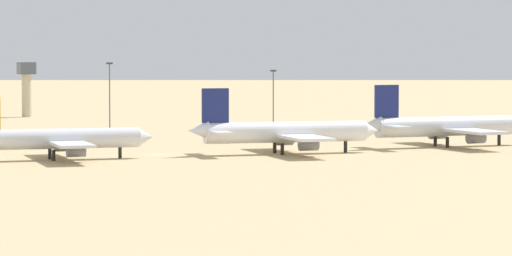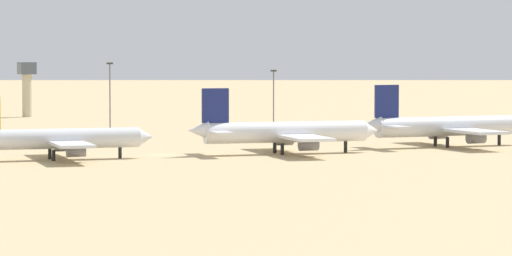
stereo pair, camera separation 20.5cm
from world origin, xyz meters
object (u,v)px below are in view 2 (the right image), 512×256
at_px(parked_jet_yellow_2, 57,139).
at_px(parked_jet_navy_3, 284,132).
at_px(control_tower, 27,84).
at_px(light_pole_mid, 274,93).
at_px(light_pole_west, 110,91).
at_px(parked_jet_navy_4, 446,126).

relative_size(parked_jet_yellow_2, parked_jet_navy_3, 0.92).
xyz_separation_m(parked_jet_yellow_2, control_tower, (43.28, 174.61, 6.64)).
bearing_deg(parked_jet_navy_3, light_pole_mid, 73.64).
distance_m(control_tower, light_pole_west, 71.08).
height_order(parked_jet_yellow_2, parked_jet_navy_4, parked_jet_navy_4).
bearing_deg(parked_jet_yellow_2, parked_jet_navy_3, 1.51).
bearing_deg(parked_jet_yellow_2, control_tower, 83.90).
xyz_separation_m(parked_jet_yellow_2, parked_jet_navy_4, (90.77, -2.32, 0.44)).
bearing_deg(light_pole_mid, parked_jet_yellow_2, -134.23).
xyz_separation_m(parked_jet_navy_4, control_tower, (-47.49, 176.93, 6.20)).
xyz_separation_m(parked_jet_navy_3, light_pole_west, (-0.83, 108.96, 5.88)).
height_order(control_tower, light_pole_west, light_pole_west).
xyz_separation_m(parked_jet_navy_4, light_pole_west, (-43.49, 105.96, 5.82)).
xyz_separation_m(light_pole_west, light_pole_mid, (49.63, -4.09, -1.20)).
bearing_deg(parked_jet_navy_4, parked_jet_yellow_2, -178.66).
height_order(parked_jet_navy_3, light_pole_mid, light_pole_mid).
distance_m(light_pole_west, light_pole_mid, 49.81).
distance_m(parked_jet_yellow_2, light_pole_west, 114.09).
bearing_deg(control_tower, parked_jet_yellow_2, -103.92).
bearing_deg(parked_jet_navy_3, light_pole_west, 99.03).
height_order(parked_jet_navy_4, control_tower, control_tower).
relative_size(control_tower, light_pole_west, 0.97).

